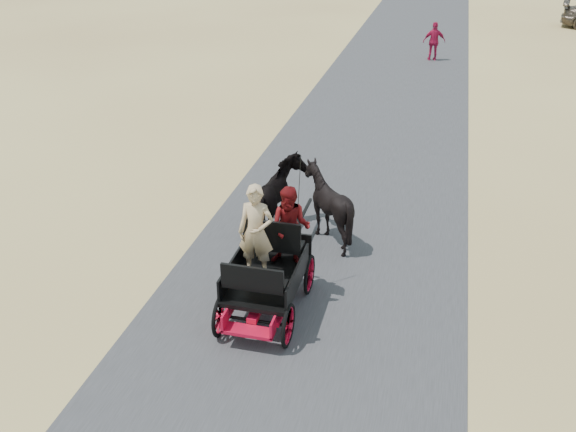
% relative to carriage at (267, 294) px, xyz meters
% --- Properties ---
extents(ground, '(140.00, 140.00, 0.00)m').
position_rel_carriage_xyz_m(ground, '(0.68, -0.75, -0.36)').
color(ground, tan).
extents(road, '(6.00, 140.00, 0.01)m').
position_rel_carriage_xyz_m(road, '(0.68, -0.75, -0.35)').
color(road, '#38383A').
rests_on(road, ground).
extents(carriage, '(1.30, 2.40, 0.72)m').
position_rel_carriage_xyz_m(carriage, '(0.00, 0.00, 0.00)').
color(carriage, black).
rests_on(carriage, ground).
extents(horse_left, '(0.91, 2.01, 1.70)m').
position_rel_carriage_xyz_m(horse_left, '(-0.55, 3.00, 0.49)').
color(horse_left, black).
rests_on(horse_left, ground).
extents(horse_right, '(1.37, 1.54, 1.70)m').
position_rel_carriage_xyz_m(horse_right, '(0.55, 3.00, 0.49)').
color(horse_right, black).
rests_on(horse_right, ground).
extents(driver_man, '(0.66, 0.43, 1.80)m').
position_rel_carriage_xyz_m(driver_man, '(-0.20, 0.05, 1.26)').
color(driver_man, tan).
rests_on(driver_man, carriage).
extents(passenger_woman, '(0.77, 0.60, 1.58)m').
position_rel_carriage_xyz_m(passenger_woman, '(0.30, 0.60, 1.15)').
color(passenger_woman, '#660C0F').
rests_on(passenger_woman, carriage).
extents(pedestrian, '(1.07, 0.60, 1.73)m').
position_rel_carriage_xyz_m(pedestrian, '(2.04, 20.90, 0.50)').
color(pedestrian, '#A01239').
rests_on(pedestrian, ground).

